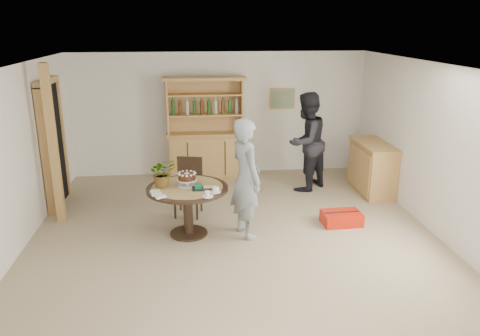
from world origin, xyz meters
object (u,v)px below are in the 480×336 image
at_px(red_suitcase, 341,218).
at_px(hutch, 206,144).
at_px(sideboard, 372,167).
at_px(adult_person, 306,142).
at_px(dining_chair, 189,183).
at_px(teen_boy, 246,178).
at_px(dining_table, 188,197).

bearing_deg(red_suitcase, hutch, 124.91).
bearing_deg(sideboard, adult_person, 166.79).
height_order(dining_chair, adult_person, adult_person).
distance_m(dining_chair, teen_boy, 1.30).
xyz_separation_m(sideboard, dining_chair, (-3.40, -0.68, 0.06)).
height_order(adult_person, red_suitcase, adult_person).
distance_m(hutch, adult_person, 2.08).
xyz_separation_m(dining_chair, adult_person, (2.19, 0.96, 0.39)).
bearing_deg(adult_person, red_suitcase, 55.17).
distance_m(teen_boy, adult_person, 2.33).
bearing_deg(sideboard, teen_boy, -147.93).
xyz_separation_m(hutch, dining_table, (-0.37, -2.75, -0.08)).
bearing_deg(adult_person, dining_chair, -17.65).
bearing_deg(hutch, dining_chair, -100.51).
bearing_deg(dining_table, sideboard, 23.82).
bearing_deg(teen_boy, red_suitcase, -102.44).
xyz_separation_m(hutch, sideboard, (3.04, -1.24, -0.22)).
relative_size(dining_chair, teen_boy, 0.53).
relative_size(sideboard, teen_boy, 0.71).
distance_m(hutch, dining_table, 2.77).
bearing_deg(red_suitcase, sideboard, 51.45).
distance_m(dining_table, adult_person, 2.86).
xyz_separation_m(hutch, teen_boy, (0.48, -2.85, 0.20)).
relative_size(dining_table, adult_person, 0.65).
height_order(hutch, red_suitcase, hutch).
bearing_deg(dining_chair, sideboard, 24.33).
xyz_separation_m(hutch, red_suitcase, (2.03, -2.64, -0.59)).
relative_size(hutch, sideboard, 1.62).
relative_size(sideboard, red_suitcase, 2.04).
bearing_deg(adult_person, sideboard, 125.39).
height_order(dining_table, red_suitcase, dining_table).
xyz_separation_m(hutch, dining_chair, (-0.36, -1.92, -0.15)).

